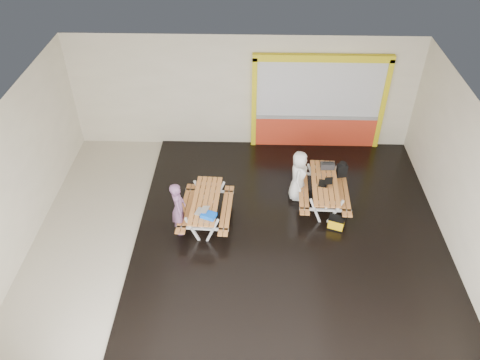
{
  "coord_description": "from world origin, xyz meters",
  "views": [
    {
      "loc": [
        0.25,
        -8.38,
        8.4
      ],
      "look_at": [
        0.0,
        0.9,
        1.0
      ],
      "focal_mm": 35.73,
      "sensor_mm": 36.0,
      "label": 1
    }
  ],
  "objects_px": {
    "laptop_right": "(325,182)",
    "blue_pouch": "(209,215)",
    "backpack": "(342,169)",
    "person_left": "(179,208)",
    "dark_case": "(312,197)",
    "fluke_bag": "(336,223)",
    "picnic_table_right": "(324,187)",
    "laptop_left": "(202,211)",
    "toolbox": "(327,166)",
    "person_right": "(299,176)",
    "picnic_table_left": "(206,205)"
  },
  "relations": [
    {
      "from": "picnic_table_right",
      "to": "person_right",
      "type": "xyz_separation_m",
      "value": [
        -0.66,
        0.21,
        0.21
      ]
    },
    {
      "from": "toolbox",
      "to": "laptop_right",
      "type": "bearing_deg",
      "value": -101.7
    },
    {
      "from": "picnic_table_left",
      "to": "fluke_bag",
      "type": "height_order",
      "value": "picnic_table_left"
    },
    {
      "from": "toolbox",
      "to": "fluke_bag",
      "type": "height_order",
      "value": "toolbox"
    },
    {
      "from": "blue_pouch",
      "to": "dark_case",
      "type": "height_order",
      "value": "blue_pouch"
    },
    {
      "from": "picnic_table_right",
      "to": "laptop_right",
      "type": "bearing_deg",
      "value": -97.23
    },
    {
      "from": "laptop_right",
      "to": "fluke_bag",
      "type": "height_order",
      "value": "laptop_right"
    },
    {
      "from": "dark_case",
      "to": "fluke_bag",
      "type": "xyz_separation_m",
      "value": [
        0.5,
        -1.11,
        0.1
      ]
    },
    {
      "from": "blue_pouch",
      "to": "dark_case",
      "type": "xyz_separation_m",
      "value": [
        2.61,
        1.53,
        -0.67
      ]
    },
    {
      "from": "person_right",
      "to": "fluke_bag",
      "type": "height_order",
      "value": "person_right"
    },
    {
      "from": "laptop_left",
      "to": "laptop_right",
      "type": "relative_size",
      "value": 0.94
    },
    {
      "from": "laptop_left",
      "to": "laptop_right",
      "type": "distance_m",
      "value": 3.24
    },
    {
      "from": "laptop_left",
      "to": "person_left",
      "type": "bearing_deg",
      "value": 171.62
    },
    {
      "from": "picnic_table_left",
      "to": "dark_case",
      "type": "relative_size",
      "value": 5.31
    },
    {
      "from": "picnic_table_right",
      "to": "backpack",
      "type": "xyz_separation_m",
      "value": [
        0.53,
        0.63,
        0.11
      ]
    },
    {
      "from": "picnic_table_left",
      "to": "backpack",
      "type": "bearing_deg",
      "value": 21.41
    },
    {
      "from": "laptop_right",
      "to": "blue_pouch",
      "type": "distance_m",
      "value": 3.14
    },
    {
      "from": "picnic_table_left",
      "to": "blue_pouch",
      "type": "bearing_deg",
      "value": -78.55
    },
    {
      "from": "laptop_left",
      "to": "blue_pouch",
      "type": "xyz_separation_m",
      "value": [
        0.18,
        -0.16,
        0.01
      ]
    },
    {
      "from": "dark_case",
      "to": "backpack",
      "type": "bearing_deg",
      "value": 30.24
    },
    {
      "from": "blue_pouch",
      "to": "backpack",
      "type": "bearing_deg",
      "value": 30.32
    },
    {
      "from": "backpack",
      "to": "person_left",
      "type": "bearing_deg",
      "value": -157.11
    },
    {
      "from": "picnic_table_right",
      "to": "toolbox",
      "type": "relative_size",
      "value": 5.28
    },
    {
      "from": "blue_pouch",
      "to": "picnic_table_right",
      "type": "bearing_deg",
      "value": 25.27
    },
    {
      "from": "laptop_right",
      "to": "picnic_table_right",
      "type": "bearing_deg",
      "value": 82.77
    },
    {
      "from": "person_right",
      "to": "laptop_left",
      "type": "distance_m",
      "value": 2.77
    },
    {
      "from": "backpack",
      "to": "fluke_bag",
      "type": "distance_m",
      "value": 1.67
    },
    {
      "from": "picnic_table_left",
      "to": "laptop_left",
      "type": "distance_m",
      "value": 0.5
    },
    {
      "from": "picnic_table_left",
      "to": "blue_pouch",
      "type": "xyz_separation_m",
      "value": [
        0.12,
        -0.61,
        0.22
      ]
    },
    {
      "from": "person_left",
      "to": "laptop_right",
      "type": "relative_size",
      "value": 3.65
    },
    {
      "from": "picnic_table_left",
      "to": "fluke_bag",
      "type": "relative_size",
      "value": 4.18
    },
    {
      "from": "blue_pouch",
      "to": "dark_case",
      "type": "relative_size",
      "value": 0.95
    },
    {
      "from": "person_left",
      "to": "fluke_bag",
      "type": "relative_size",
      "value": 3.19
    },
    {
      "from": "person_left",
      "to": "dark_case",
      "type": "height_order",
      "value": "person_left"
    },
    {
      "from": "picnic_table_left",
      "to": "blue_pouch",
      "type": "distance_m",
      "value": 0.66
    },
    {
      "from": "laptop_left",
      "to": "toolbox",
      "type": "relative_size",
      "value": 1.01
    },
    {
      "from": "picnic_table_right",
      "to": "toolbox",
      "type": "xyz_separation_m",
      "value": [
        0.13,
        0.59,
        0.26
      ]
    },
    {
      "from": "person_right",
      "to": "laptop_left",
      "type": "xyz_separation_m",
      "value": [
        -2.39,
        -1.41,
        -0.01
      ]
    },
    {
      "from": "picnic_table_right",
      "to": "laptop_left",
      "type": "height_order",
      "value": "laptop_left"
    },
    {
      "from": "picnic_table_left",
      "to": "toolbox",
      "type": "distance_m",
      "value": 3.41
    },
    {
      "from": "person_left",
      "to": "toolbox",
      "type": "xyz_separation_m",
      "value": [
        3.74,
        1.71,
        0.07
      ]
    },
    {
      "from": "fluke_bag",
      "to": "toolbox",
      "type": "bearing_deg",
      "value": 94.0
    },
    {
      "from": "laptop_left",
      "to": "blue_pouch",
      "type": "bearing_deg",
      "value": -41.92
    },
    {
      "from": "person_left",
      "to": "backpack",
      "type": "xyz_separation_m",
      "value": [
        4.14,
        1.75,
        -0.08
      ]
    },
    {
      "from": "person_left",
      "to": "blue_pouch",
      "type": "bearing_deg",
      "value": -116.55
    },
    {
      "from": "person_left",
      "to": "picnic_table_left",
      "type": "bearing_deg",
      "value": -67.78
    },
    {
      "from": "laptop_left",
      "to": "laptop_right",
      "type": "bearing_deg",
      "value": 20.32
    },
    {
      "from": "picnic_table_left",
      "to": "laptop_left",
      "type": "bearing_deg",
      "value": -96.76
    },
    {
      "from": "person_left",
      "to": "dark_case",
      "type": "bearing_deg",
      "value": -77.48
    },
    {
      "from": "picnic_table_right",
      "to": "toolbox",
      "type": "height_order",
      "value": "toolbox"
    }
  ]
}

